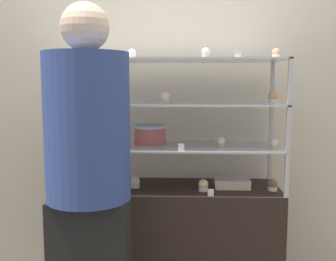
% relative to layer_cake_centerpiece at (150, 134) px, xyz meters
% --- Properties ---
extents(back_wall, '(8.00, 0.05, 2.60)m').
position_rel_layer_cake_centerpiece_xyz_m(back_wall, '(0.12, 0.32, 0.24)').
color(back_wall, beige).
rests_on(back_wall, ground_plane).
extents(display_base, '(1.43, 0.47, 0.73)m').
position_rel_layer_cake_centerpiece_xyz_m(display_base, '(0.12, -0.06, -0.70)').
color(display_base, black).
rests_on(display_base, ground_plane).
extents(display_riser_lower, '(1.43, 0.47, 0.27)m').
position_rel_layer_cake_centerpiece_xyz_m(display_riser_lower, '(0.12, -0.06, -0.08)').
color(display_riser_lower, '#B7B7BC').
rests_on(display_riser_lower, display_base).
extents(display_riser_middle, '(1.43, 0.47, 0.27)m').
position_rel_layer_cake_centerpiece_xyz_m(display_riser_middle, '(0.12, -0.06, 0.19)').
color(display_riser_middle, '#B7B7BC').
rests_on(display_riser_middle, display_riser_lower).
extents(display_riser_upper, '(1.43, 0.47, 0.27)m').
position_rel_layer_cake_centerpiece_xyz_m(display_riser_upper, '(0.12, -0.06, 0.47)').
color(display_riser_upper, '#B7B7BC').
rests_on(display_riser_upper, display_riser_middle).
extents(layer_cake_centerpiece, '(0.21, 0.21, 0.12)m').
position_rel_layer_cake_centerpiece_xyz_m(layer_cake_centerpiece, '(0.00, 0.00, 0.00)').
color(layer_cake_centerpiece, '#C66660').
rests_on(layer_cake_centerpiece, display_riser_lower).
extents(sheet_cake_frosted, '(0.23, 0.17, 0.06)m').
position_rel_layer_cake_centerpiece_xyz_m(sheet_cake_frosted, '(0.53, -0.06, -0.31)').
color(sheet_cake_frosted, beige).
rests_on(sheet_cake_frosted, display_base).
extents(cupcake_0, '(0.06, 0.06, 0.07)m').
position_rel_layer_cake_centerpiece_xyz_m(cupcake_0, '(-0.54, -0.12, -0.30)').
color(cupcake_0, white).
rests_on(cupcake_0, display_base).
extents(cupcake_1, '(0.06, 0.06, 0.07)m').
position_rel_layer_cake_centerpiece_xyz_m(cupcake_1, '(-0.09, -0.10, -0.30)').
color(cupcake_1, beige).
rests_on(cupcake_1, display_base).
extents(cupcake_2, '(0.06, 0.06, 0.07)m').
position_rel_layer_cake_centerpiece_xyz_m(cupcake_2, '(0.34, -0.16, -0.30)').
color(cupcake_2, white).
rests_on(cupcake_2, display_base).
extents(cupcake_3, '(0.06, 0.06, 0.07)m').
position_rel_layer_cake_centerpiece_xyz_m(cupcake_3, '(0.78, -0.13, -0.30)').
color(cupcake_3, white).
rests_on(cupcake_3, display_base).
extents(price_tag_0, '(0.04, 0.00, 0.04)m').
position_rel_layer_cake_centerpiece_xyz_m(price_tag_0, '(0.38, -0.27, -0.31)').
color(price_tag_0, white).
rests_on(price_tag_0, display_base).
extents(cupcake_4, '(0.05, 0.05, 0.06)m').
position_rel_layer_cake_centerpiece_xyz_m(cupcake_4, '(-0.53, -0.18, -0.03)').
color(cupcake_4, white).
rests_on(cupcake_4, display_riser_lower).
extents(cupcake_5, '(0.05, 0.05, 0.06)m').
position_rel_layer_cake_centerpiece_xyz_m(cupcake_5, '(-0.20, -0.14, -0.03)').
color(cupcake_5, beige).
rests_on(cupcake_5, display_riser_lower).
extents(cupcake_6, '(0.05, 0.05, 0.06)m').
position_rel_layer_cake_centerpiece_xyz_m(cupcake_6, '(0.45, -0.11, -0.03)').
color(cupcake_6, '#CCB28C').
rests_on(cupcake_6, display_riser_lower).
extents(cupcake_7, '(0.05, 0.05, 0.06)m').
position_rel_layer_cake_centerpiece_xyz_m(cupcake_7, '(0.77, -0.18, -0.03)').
color(cupcake_7, '#CCB28C').
rests_on(cupcake_7, display_riser_lower).
extents(price_tag_1, '(0.04, 0.00, 0.04)m').
position_rel_layer_cake_centerpiece_xyz_m(price_tag_1, '(0.20, -0.27, -0.04)').
color(price_tag_1, white).
rests_on(price_tag_1, display_riser_lower).
extents(cupcake_8, '(0.06, 0.06, 0.08)m').
position_rel_layer_cake_centerpiece_xyz_m(cupcake_8, '(-0.53, -0.12, 0.24)').
color(cupcake_8, white).
rests_on(cupcake_8, display_riser_middle).
extents(cupcake_9, '(0.06, 0.06, 0.08)m').
position_rel_layer_cake_centerpiece_xyz_m(cupcake_9, '(0.11, -0.15, 0.24)').
color(cupcake_9, '#CCB28C').
rests_on(cupcake_9, display_riser_middle).
extents(cupcake_10, '(0.06, 0.06, 0.08)m').
position_rel_layer_cake_centerpiece_xyz_m(cupcake_10, '(0.77, -0.11, 0.24)').
color(cupcake_10, beige).
rests_on(cupcake_10, display_riser_middle).
extents(price_tag_2, '(0.04, 0.00, 0.04)m').
position_rel_layer_cake_centerpiece_xyz_m(price_tag_2, '(-0.16, -0.27, 0.23)').
color(price_tag_2, white).
rests_on(price_tag_2, display_riser_middle).
extents(cupcake_11, '(0.05, 0.05, 0.06)m').
position_rel_layer_cake_centerpiece_xyz_m(cupcake_11, '(-0.54, -0.13, 0.51)').
color(cupcake_11, beige).
rests_on(cupcake_11, display_riser_upper).
extents(cupcake_12, '(0.05, 0.05, 0.06)m').
position_rel_layer_cake_centerpiece_xyz_m(cupcake_12, '(-0.10, -0.11, 0.51)').
color(cupcake_12, white).
rests_on(cupcake_12, display_riser_upper).
extents(cupcake_13, '(0.05, 0.05, 0.06)m').
position_rel_layer_cake_centerpiece_xyz_m(cupcake_13, '(0.35, -0.18, 0.51)').
color(cupcake_13, '#CCB28C').
rests_on(cupcake_13, display_riser_upper).
extents(cupcake_14, '(0.05, 0.05, 0.06)m').
position_rel_layer_cake_centerpiece_xyz_m(cupcake_14, '(0.77, -0.13, 0.51)').
color(cupcake_14, beige).
rests_on(cupcake_14, display_riser_upper).
extents(price_tag_3, '(0.04, 0.00, 0.04)m').
position_rel_layer_cake_centerpiece_xyz_m(price_tag_3, '(0.52, -0.27, 0.50)').
color(price_tag_3, white).
rests_on(price_tag_3, display_riser_upper).
extents(donut_glazed, '(0.14, 0.14, 0.04)m').
position_rel_layer_cake_centerpiece_xyz_m(donut_glazed, '(-0.25, -0.11, 0.50)').
color(donut_glazed, brown).
rests_on(donut_glazed, display_riser_upper).
extents(customer_figure, '(0.41, 0.41, 1.78)m').
position_rel_layer_cake_centerpiece_xyz_m(customer_figure, '(-0.25, -0.67, -0.11)').
color(customer_figure, black).
rests_on(customer_figure, ground_plane).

